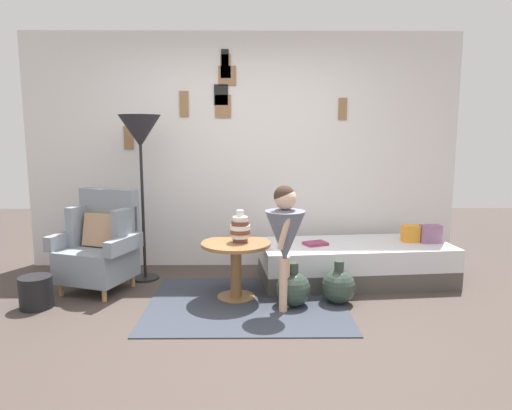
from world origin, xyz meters
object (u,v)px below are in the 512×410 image
(vase_striped, at_px, (240,229))
(magazine_basket, at_px, (36,292))
(person_child, at_px, (285,232))
(book_on_daybed, at_px, (315,243))
(floor_lamp, at_px, (140,137))
(side_table, at_px, (236,257))
(demijohn_far, at_px, (338,286))
(daybed, at_px, (355,262))
(demijohn_near, at_px, (293,289))
(armchair, at_px, (101,245))

(vase_striped, xyz_separation_m, magazine_basket, (-1.78, -0.23, -0.51))
(person_child, distance_m, book_on_daybed, 0.84)
(vase_striped, relative_size, floor_lamp, 0.17)
(side_table, xyz_separation_m, book_on_daybed, (0.78, 0.42, 0.03))
(person_child, xyz_separation_m, magazine_basket, (-2.16, 0.08, -0.55))
(side_table, bearing_deg, demijohn_far, -8.78)
(side_table, distance_m, person_child, 0.60)
(floor_lamp, relative_size, magazine_basket, 6.04)
(daybed, distance_m, demijohn_far, 0.69)
(daybed, distance_m, floor_lamp, 2.52)
(floor_lamp, relative_size, demijohn_near, 4.30)
(person_child, relative_size, magazine_basket, 3.86)
(person_child, height_order, book_on_daybed, person_child)
(armchair, xyz_separation_m, floor_lamp, (0.35, 0.30, 1.03))
(person_child, relative_size, book_on_daybed, 4.92)
(daybed, distance_m, vase_striped, 1.33)
(book_on_daybed, distance_m, magazine_basket, 2.61)
(armchair, bearing_deg, floor_lamp, 41.23)
(magazine_basket, bearing_deg, demijohn_far, 1.70)
(vase_striped, height_order, demijohn_near, vase_striped)
(armchair, bearing_deg, demijohn_far, -10.63)
(demijohn_near, bearing_deg, floor_lamp, 151.90)
(person_child, distance_m, demijohn_far, 0.74)
(daybed, distance_m, demijohn_near, 0.98)
(daybed, bearing_deg, book_on_daybed, -171.13)
(vase_striped, bearing_deg, daybed, 22.05)
(floor_lamp, relative_size, demijohn_far, 4.33)
(book_on_daybed, bearing_deg, daybed, 8.87)
(daybed, xyz_separation_m, book_on_daybed, (-0.42, -0.07, 0.22))
(vase_striped, distance_m, magazine_basket, 1.86)
(daybed, xyz_separation_m, demijohn_far, (-0.28, -0.62, -0.04))
(side_table, distance_m, magazine_basket, 1.77)
(vase_striped, height_order, book_on_daybed, vase_striped)
(side_table, bearing_deg, daybed, 21.86)
(floor_lamp, distance_m, person_child, 1.83)
(floor_lamp, distance_m, demijohn_near, 2.13)
(vase_striped, xyz_separation_m, demijohn_near, (0.47, -0.22, -0.49))
(vase_striped, height_order, demijohn_far, vase_striped)
(side_table, distance_m, vase_striped, 0.27)
(magazine_basket, bearing_deg, book_on_daybed, 14.20)
(armchair, bearing_deg, demijohn_near, -14.87)
(vase_striped, xyz_separation_m, person_child, (0.38, -0.31, 0.04))
(floor_lamp, bearing_deg, daybed, -2.68)
(armchair, height_order, person_child, person_child)
(person_child, bearing_deg, demijohn_far, 17.49)
(book_on_daybed, bearing_deg, magazine_basket, -165.80)
(vase_striped, relative_size, demijohn_far, 0.75)
(vase_striped, bearing_deg, demijohn_near, -25.00)
(floor_lamp, height_order, magazine_basket, floor_lamp)
(armchair, distance_m, daybed, 2.54)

